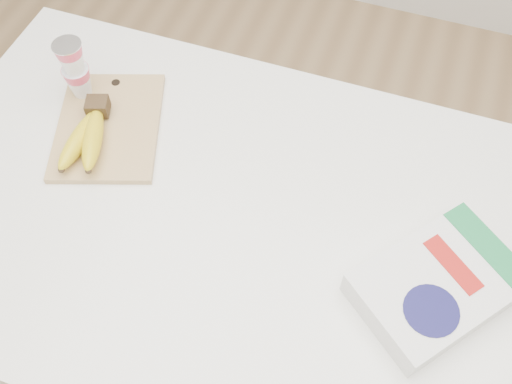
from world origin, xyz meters
TOP-DOWN VIEW (x-y plane):
  - room at (0.00, 0.00)m, footprint 4.00×4.00m
  - table at (0.00, 0.00)m, footprint 1.31×0.87m
  - cutting_board at (-0.30, 0.12)m, footprint 0.31×0.36m
  - bananas at (-0.31, 0.07)m, footprint 0.12×0.21m
  - yogurt_stack at (-0.40, 0.19)m, footprint 0.07×0.07m
  - cereal_box at (0.45, -0.03)m, footprint 0.33×0.35m

SIDE VIEW (x-z plane):
  - table at x=0.00m, z-range 0.00..0.98m
  - cutting_board at x=-0.30m, z-range 0.98..1.00m
  - cereal_box at x=0.45m, z-range 0.98..1.05m
  - bananas at x=-0.31m, z-range 0.99..1.05m
  - yogurt_stack at x=-0.40m, z-range 1.00..1.15m
  - room at x=0.00m, z-range -0.65..3.35m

